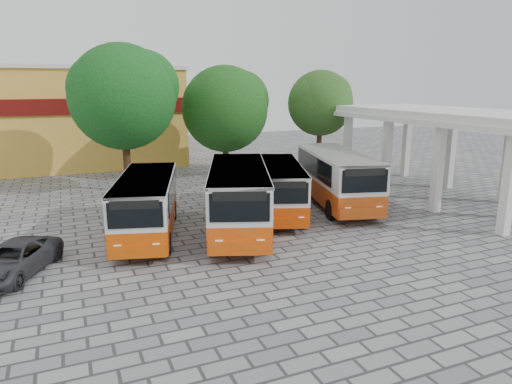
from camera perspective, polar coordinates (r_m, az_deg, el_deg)
name	(u,v)px	position (r m, az deg, el deg)	size (l,w,h in m)	color
ground	(330,240)	(21.05, 9.24, -5.92)	(90.00, 90.00, 0.00)	slate
terminal_shelter	(449,118)	(29.75, 22.98, 8.52)	(6.80, 15.80, 5.40)	silver
shophouse_block	(58,117)	(42.83, -23.48, 8.63)	(20.40, 10.40, 8.30)	gold
bus_far_left	(147,202)	(21.50, -13.49, -1.22)	(4.33, 8.17, 2.78)	#C84100
bus_centre_left	(238,195)	(21.52, -2.21, -0.34)	(5.38, 9.18, 3.10)	#D14304
bus_centre_right	(279,185)	(24.49, 2.87, 0.82)	(4.79, 8.08, 2.72)	#BD3800
bus_far_right	(337,175)	(26.59, 10.05, 2.10)	(4.67, 9.04, 3.09)	#BB420C
tree_left	(124,93)	(30.72, -16.20, 11.75)	(7.02, 6.69, 9.42)	#482916
tree_middle	(226,106)	(34.29, -3.78, 10.67)	(6.66, 6.34, 8.25)	#4C3B21
tree_right	(321,101)	(35.40, 8.12, 11.19)	(5.15, 4.91, 7.92)	#4A311D
parked_car	(13,260)	(19.13, -28.12, -7.47)	(1.99, 4.32, 1.20)	#2D2E34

